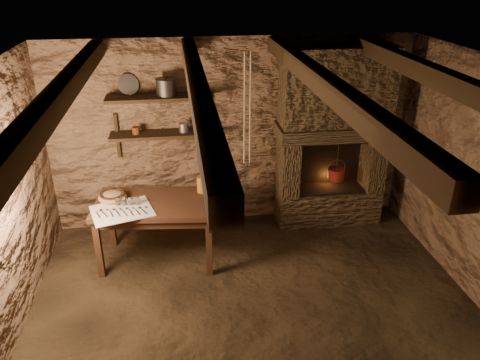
{
  "coord_description": "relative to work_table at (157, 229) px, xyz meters",
  "views": [
    {
      "loc": [
        -0.67,
        -3.54,
        3.2
      ],
      "look_at": [
        -0.05,
        0.9,
        1.08
      ],
      "focal_mm": 35.0,
      "sensor_mm": 36.0,
      "label": 1
    }
  ],
  "objects": [
    {
      "name": "floor",
      "position": [
        0.97,
        -1.14,
        -0.41
      ],
      "size": [
        4.5,
        4.5,
        0.0
      ],
      "primitive_type": "plane",
      "color": "black",
      "rests_on": "ground"
    },
    {
      "name": "back_wall",
      "position": [
        0.97,
        0.86,
        0.79
      ],
      "size": [
        4.5,
        0.04,
        2.4
      ],
      "primitive_type": "cube",
      "color": "#4D3624",
      "rests_on": "floor"
    },
    {
      "name": "ceiling",
      "position": [
        0.97,
        -1.14,
        1.99
      ],
      "size": [
        4.5,
        4.0,
        0.04
      ],
      "primitive_type": "cube",
      "color": "black",
      "rests_on": "back_wall"
    },
    {
      "name": "beam_far_left",
      "position": [
        -0.53,
        -1.14,
        1.9
      ],
      "size": [
        0.14,
        3.95,
        0.16
      ],
      "primitive_type": "cube",
      "color": "black",
      "rests_on": "ceiling"
    },
    {
      "name": "beam_mid_left",
      "position": [
        0.47,
        -1.14,
        1.9
      ],
      "size": [
        0.14,
        3.95,
        0.16
      ],
      "primitive_type": "cube",
      "color": "black",
      "rests_on": "ceiling"
    },
    {
      "name": "beam_mid_right",
      "position": [
        1.47,
        -1.14,
        1.9
      ],
      "size": [
        0.14,
        3.95,
        0.16
      ],
      "primitive_type": "cube",
      "color": "black",
      "rests_on": "ceiling"
    },
    {
      "name": "beam_far_right",
      "position": [
        2.47,
        -1.14,
        1.9
      ],
      "size": [
        0.14,
        3.95,
        0.16
      ],
      "primitive_type": "cube",
      "color": "black",
      "rests_on": "ceiling"
    },
    {
      "name": "shelf_lower",
      "position": [
        0.12,
        0.7,
        0.89
      ],
      "size": [
        1.25,
        0.3,
        0.04
      ],
      "primitive_type": "cube",
      "color": "black",
      "rests_on": "back_wall"
    },
    {
      "name": "shelf_upper",
      "position": [
        0.12,
        0.7,
        1.34
      ],
      "size": [
        1.25,
        0.3,
        0.04
      ],
      "primitive_type": "cube",
      "color": "black",
      "rests_on": "back_wall"
    },
    {
      "name": "hearth",
      "position": [
        2.22,
        0.63,
        0.82
      ],
      "size": [
        1.43,
        0.51,
        2.3
      ],
      "color": "#3E301F",
      "rests_on": "floor"
    },
    {
      "name": "work_table",
      "position": [
        0.0,
        0.0,
        0.0
      ],
      "size": [
        1.4,
        0.9,
        0.76
      ],
      "rotation": [
        0.0,
        0.0,
        -0.11
      ],
      "color": "#311C11",
      "rests_on": "floor"
    },
    {
      "name": "linen_cloth",
      "position": [
        -0.34,
        -0.17,
        0.36
      ],
      "size": [
        0.74,
        0.65,
        0.01
      ],
      "primitive_type": "cube",
      "rotation": [
        0.0,
        0.0,
        0.29
      ],
      "color": "silver",
      "rests_on": "work_table"
    },
    {
      "name": "pewter_cutlery_row",
      "position": [
        -0.34,
        -0.19,
        0.37
      ],
      "size": [
        0.56,
        0.34,
        0.01
      ],
      "primitive_type": null,
      "rotation": [
        0.0,
        0.0,
        0.29
      ],
      "color": "gray",
      "rests_on": "linen_cloth"
    },
    {
      "name": "drinking_glasses",
      "position": [
        -0.32,
        -0.05,
        0.4
      ],
      "size": [
        0.2,
        0.06,
        0.08
      ],
      "primitive_type": null,
      "color": "silver",
      "rests_on": "linen_cloth"
    },
    {
      "name": "stoneware_jug",
      "position": [
        0.54,
        0.17,
        0.54
      ],
      "size": [
        0.15,
        0.15,
        0.44
      ],
      "rotation": [
        0.0,
        0.0,
        0.22
      ],
      "color": "#AD7521",
      "rests_on": "work_table"
    },
    {
      "name": "wooden_bowl",
      "position": [
        -0.47,
        0.11,
        0.39
      ],
      "size": [
        0.31,
        0.31,
        0.11
      ],
      "primitive_type": "ellipsoid",
      "rotation": [
        0.0,
        0.0,
        -0.0
      ],
      "color": "#966841",
      "rests_on": "work_table"
    },
    {
      "name": "iron_stockpot",
      "position": [
        0.2,
        0.7,
        1.45
      ],
      "size": [
        0.29,
        0.29,
        0.18
      ],
      "primitive_type": "cylinder",
      "rotation": [
        0.0,
        0.0,
        -0.31
      ],
      "color": "#2A2825",
      "rests_on": "shelf_upper"
    },
    {
      "name": "tin_pan",
      "position": [
        -0.24,
        0.8,
        1.48
      ],
      "size": [
        0.26,
        0.18,
        0.24
      ],
      "primitive_type": "cylinder",
      "rotation": [
        1.26,
        0.0,
        0.35
      ],
      "color": "#A5A5A0",
      "rests_on": "shelf_upper"
    },
    {
      "name": "small_kettle",
      "position": [
        0.37,
        0.7,
        0.96
      ],
      "size": [
        0.18,
        0.15,
        0.16
      ],
      "primitive_type": null,
      "rotation": [
        0.0,
        0.0,
        -0.24
      ],
      "color": "#A5A5A0",
      "rests_on": "shelf_lower"
    },
    {
      "name": "rusty_tin",
      "position": [
        -0.19,
        0.7,
        0.95
      ],
      "size": [
        0.09,
        0.09,
        0.08
      ],
      "primitive_type": "cylinder",
      "rotation": [
        0.0,
        0.0,
        -0.04
      ],
      "color": "#532310",
      "rests_on": "shelf_lower"
    },
    {
      "name": "red_pot",
      "position": [
        2.29,
        0.58,
        0.29
      ],
      "size": [
        0.27,
        0.27,
        0.54
      ],
      "rotation": [
        0.0,
        0.0,
        -0.43
      ],
      "color": "maroon",
      "rests_on": "hearth"
    },
    {
      "name": "hanging_ropes",
      "position": [
        1.02,
        -0.09,
        1.39
      ],
      "size": [
        0.08,
        0.08,
        1.2
      ],
      "primitive_type": null,
      "color": "tan",
      "rests_on": "ceiling"
    }
  ]
}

